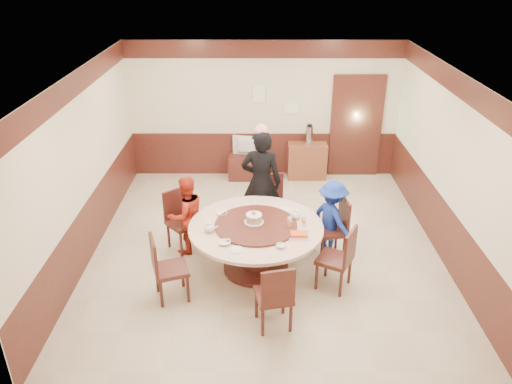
{
  "coord_description": "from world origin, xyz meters",
  "views": [
    {
      "loc": [
        -0.14,
        -6.88,
        4.36
      ],
      "look_at": [
        -0.15,
        -0.2,
        1.1
      ],
      "focal_mm": 35.0,
      "sensor_mm": 36.0,
      "label": 1
    }
  ],
  "objects_px": {
    "banquet_table": "(256,239)",
    "person_standing": "(261,182)",
    "birthday_cake": "(254,218)",
    "television": "(249,147)",
    "thermos": "(309,135)",
    "person_blue": "(332,218)",
    "side_cabinet": "(307,161)",
    "person_red": "(186,215)",
    "tv_stand": "(249,167)",
    "shrimp_platter": "(299,235)"
  },
  "relations": [
    {
      "from": "thermos",
      "to": "birthday_cake",
      "type": "bearing_deg",
      "value": -108.41
    },
    {
      "from": "tv_stand",
      "to": "television",
      "type": "xyz_separation_m",
      "value": [
        0.0,
        0.0,
        0.45
      ]
    },
    {
      "from": "side_cabinet",
      "to": "person_standing",
      "type": "bearing_deg",
      "value": -113.62
    },
    {
      "from": "television",
      "to": "thermos",
      "type": "bearing_deg",
      "value": -168.7
    },
    {
      "from": "person_standing",
      "to": "side_cabinet",
      "type": "height_order",
      "value": "person_standing"
    },
    {
      "from": "person_red",
      "to": "shrimp_platter",
      "type": "distance_m",
      "value": 1.88
    },
    {
      "from": "television",
      "to": "birthday_cake",
      "type": "bearing_deg",
      "value": 102.08
    },
    {
      "from": "person_blue",
      "to": "thermos",
      "type": "xyz_separation_m",
      "value": [
        -0.1,
        2.92,
        0.32
      ]
    },
    {
      "from": "television",
      "to": "thermos",
      "type": "distance_m",
      "value": 1.26
    },
    {
      "from": "person_red",
      "to": "birthday_cake",
      "type": "relative_size",
      "value": 4.46
    },
    {
      "from": "person_standing",
      "to": "person_red",
      "type": "bearing_deg",
      "value": 34.54
    },
    {
      "from": "person_standing",
      "to": "birthday_cake",
      "type": "distance_m",
      "value": 1.11
    },
    {
      "from": "banquet_table",
      "to": "shrimp_platter",
      "type": "distance_m",
      "value": 0.72
    },
    {
      "from": "person_red",
      "to": "person_standing",
      "type": "bearing_deg",
      "value": 173.1
    },
    {
      "from": "banquet_table",
      "to": "person_standing",
      "type": "height_order",
      "value": "person_standing"
    },
    {
      "from": "banquet_table",
      "to": "person_blue",
      "type": "xyz_separation_m",
      "value": [
        1.18,
        0.46,
        0.08
      ]
    },
    {
      "from": "birthday_cake",
      "to": "tv_stand",
      "type": "height_order",
      "value": "birthday_cake"
    },
    {
      "from": "tv_stand",
      "to": "thermos",
      "type": "xyz_separation_m",
      "value": [
        1.23,
        0.03,
        0.69
      ]
    },
    {
      "from": "tv_stand",
      "to": "person_blue",
      "type": "bearing_deg",
      "value": -65.29
    },
    {
      "from": "banquet_table",
      "to": "shrimp_platter",
      "type": "height_order",
      "value": "shrimp_platter"
    },
    {
      "from": "side_cabinet",
      "to": "thermos",
      "type": "xyz_separation_m",
      "value": [
        0.02,
        0.0,
        0.56
      ]
    },
    {
      "from": "side_cabinet",
      "to": "tv_stand",
      "type": "bearing_deg",
      "value": -178.58
    },
    {
      "from": "person_standing",
      "to": "television",
      "type": "relative_size",
      "value": 2.59
    },
    {
      "from": "person_blue",
      "to": "side_cabinet",
      "type": "bearing_deg",
      "value": -31.41
    },
    {
      "from": "shrimp_platter",
      "to": "tv_stand",
      "type": "relative_size",
      "value": 0.35
    },
    {
      "from": "banquet_table",
      "to": "television",
      "type": "bearing_deg",
      "value": 92.63
    },
    {
      "from": "banquet_table",
      "to": "side_cabinet",
      "type": "height_order",
      "value": "banquet_table"
    },
    {
      "from": "person_standing",
      "to": "television",
      "type": "bearing_deg",
      "value": -77.49
    },
    {
      "from": "person_blue",
      "to": "shrimp_platter",
      "type": "xyz_separation_m",
      "value": [
        -0.57,
        -0.76,
        0.16
      ]
    },
    {
      "from": "person_red",
      "to": "television",
      "type": "xyz_separation_m",
      "value": [
        0.93,
        2.83,
        0.06
      ]
    },
    {
      "from": "person_blue",
      "to": "side_cabinet",
      "type": "xyz_separation_m",
      "value": [
        -0.12,
        2.92,
        -0.24
      ]
    },
    {
      "from": "person_red",
      "to": "side_cabinet",
      "type": "distance_m",
      "value": 3.58
    },
    {
      "from": "shrimp_platter",
      "to": "thermos",
      "type": "bearing_deg",
      "value": 82.64
    },
    {
      "from": "television",
      "to": "banquet_table",
      "type": "bearing_deg",
      "value": 102.54
    },
    {
      "from": "birthday_cake",
      "to": "thermos",
      "type": "height_order",
      "value": "thermos"
    },
    {
      "from": "shrimp_platter",
      "to": "side_cabinet",
      "type": "height_order",
      "value": "shrimp_platter"
    },
    {
      "from": "birthday_cake",
      "to": "television",
      "type": "relative_size",
      "value": 0.41
    },
    {
      "from": "birthday_cake",
      "to": "television",
      "type": "distance_m",
      "value": 3.31
    },
    {
      "from": "banquet_table",
      "to": "person_red",
      "type": "xyz_separation_m",
      "value": [
        -1.08,
        0.52,
        0.11
      ]
    },
    {
      "from": "person_standing",
      "to": "birthday_cake",
      "type": "relative_size",
      "value": 6.36
    },
    {
      "from": "person_red",
      "to": "banquet_table",
      "type": "bearing_deg",
      "value": 119.2
    },
    {
      "from": "birthday_cake",
      "to": "tv_stand",
      "type": "xyz_separation_m",
      "value": [
        -0.13,
        3.3,
        -0.6
      ]
    },
    {
      "from": "person_blue",
      "to": "side_cabinet",
      "type": "height_order",
      "value": "person_blue"
    },
    {
      "from": "person_red",
      "to": "person_blue",
      "type": "relative_size",
      "value": 1.04
    },
    {
      "from": "birthday_cake",
      "to": "side_cabinet",
      "type": "distance_m",
      "value": 3.54
    },
    {
      "from": "person_red",
      "to": "tv_stand",
      "type": "distance_m",
      "value": 3.0
    },
    {
      "from": "person_blue",
      "to": "television",
      "type": "height_order",
      "value": "person_blue"
    },
    {
      "from": "banquet_table",
      "to": "person_blue",
      "type": "height_order",
      "value": "person_blue"
    },
    {
      "from": "banquet_table",
      "to": "birthday_cake",
      "type": "height_order",
      "value": "birthday_cake"
    },
    {
      "from": "person_blue",
      "to": "birthday_cake",
      "type": "xyz_separation_m",
      "value": [
        -1.2,
        -0.41,
        0.23
      ]
    }
  ]
}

